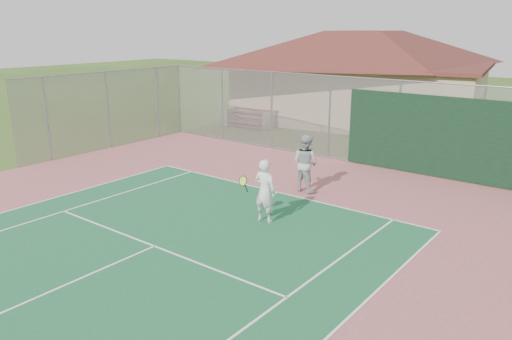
{
  "coord_description": "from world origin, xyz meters",
  "views": [
    {
      "loc": [
        9.26,
        -1.29,
        5.44
      ],
      "look_at": [
        0.66,
        9.82,
        1.39
      ],
      "focal_mm": 35.0,
      "sensor_mm": 36.0,
      "label": 1
    }
  ],
  "objects": [
    {
      "name": "back_fence",
      "position": [
        2.11,
        16.98,
        1.67
      ],
      "size": [
        20.08,
        0.11,
        3.53
      ],
      "color": "gray",
      "rests_on": "ground"
    },
    {
      "name": "bleachers",
      "position": [
        -7.92,
        20.44,
        0.52
      ],
      "size": [
        2.79,
        1.82,
        0.99
      ],
      "rotation": [
        0.0,
        0.0,
        0.14
      ],
      "color": "#AA2C27",
      "rests_on": "ground"
    },
    {
      "name": "player_grey_back",
      "position": [
        0.62,
        12.61,
        0.98
      ],
      "size": [
        1.02,
        0.84,
        1.96
      ],
      "rotation": [
        0.0,
        0.0,
        3.04
      ],
      "color": "#ABADB0",
      "rests_on": "ground"
    },
    {
      "name": "player_white_front",
      "position": [
        1.2,
        9.51,
        0.93
      ],
      "size": [
        1.08,
        0.68,
        1.85
      ],
      "rotation": [
        0.0,
        0.0,
        3.22
      ],
      "color": "silver",
      "rests_on": "ground"
    },
    {
      "name": "side_fence_left",
      "position": [
        -10.0,
        12.5,
        1.75
      ],
      "size": [
        0.08,
        9.0,
        3.5
      ],
      "color": "gray",
      "rests_on": "ground"
    },
    {
      "name": "clubhouse",
      "position": [
        -4.01,
        26.07,
        3.15
      ],
      "size": [
        15.78,
        11.86,
        6.21
      ],
      "rotation": [
        0.0,
        0.0,
        0.17
      ],
      "color": "tan",
      "rests_on": "ground"
    }
  ]
}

